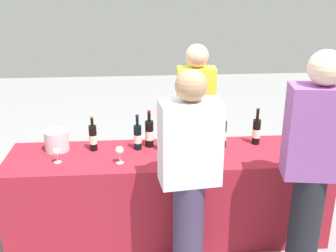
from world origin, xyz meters
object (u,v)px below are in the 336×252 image
Objects in this scene: wine_glass_2 at (164,146)px; guest_0 at (189,173)px; wine_glass_4 at (207,150)px; wine_bottle_0 at (93,138)px; wine_glass_0 at (57,152)px; wine_bottle_6 at (223,134)px; wine_bottle_3 at (164,139)px; wine_bottle_5 at (212,137)px; server_pouring at (195,120)px; wine_bottle_7 at (256,131)px; guest_1 at (313,164)px; wine_glass_1 at (120,151)px; wine_bottle_1 at (138,137)px; wine_bottle_4 at (200,138)px; ice_bucket at (57,141)px; wine_bottle_2 at (149,133)px; wine_glass_3 at (196,148)px.

guest_0 is (0.15, -0.48, -0.01)m from wine_glass_2.
wine_bottle_0 is at bearing 161.42° from wine_glass_4.
wine_glass_4 reaches higher than wine_glass_0.
wine_bottle_6 is 0.76m from guest_0.
wine_bottle_0 is at bearing 179.32° from wine_bottle_6.
wine_bottle_6 is at bearing -0.68° from wine_bottle_0.
wine_bottle_5 is at bearing 1.56° from wine_bottle_3.
server_pouring is (0.01, 0.72, -0.00)m from wine_glass_4.
guest_1 is at bearing -77.71° from wine_bottle_7.
wine_glass_1 is (-0.37, -0.21, -0.00)m from wine_bottle_3.
wine_bottle_5 reaches higher than wine_bottle_1.
server_pouring is at bearing 127.99° from guest_1.
wine_bottle_5 is (0.11, 0.02, -0.00)m from wine_bottle_4.
server_pouring is at bearing 112.74° from wine_bottle_6.
wine_glass_0 is at bearing 174.38° from wine_glass_1.
wine_bottle_5 is 0.81m from wine_glass_1.
ice_bucket is at bearing 176.92° from wine_bottle_5.
wine_bottle_3 is at bearing 10.74° from wine_glass_0.
guest_1 is (1.00, -0.58, 0.08)m from wine_glass_2.
wine_bottle_3 is 0.93× the size of wine_bottle_4.
guest_0 reaches higher than ice_bucket.
wine_glass_0 is (-1.28, -0.18, -0.02)m from wine_bottle_5.
wine_bottle_7 is at bearing 1.17° from wine_bottle_0.
wine_bottle_0 is 0.48m from wine_bottle_2.
wine_bottle_4 is (0.91, -0.07, -0.00)m from wine_bottle_0.
wine_bottle_4 is 2.32× the size of wine_glass_2.
wine_bottle_4 is 2.28× the size of wine_glass_3.
wine_bottle_5 is (0.53, -0.09, -0.01)m from wine_bottle_2.
guest_0 reaches higher than wine_glass_1.
wine_glass_4 is (0.55, -0.30, -0.01)m from wine_bottle_1.
wine_bottle_4 is at bearing -4.38° from ice_bucket.
guest_1 is (1.22, -0.76, 0.06)m from wine_bottle_1.
wine_bottle_7 is 2.27× the size of wine_glass_4.
ice_bucket is (-1.73, -0.01, -0.03)m from wine_bottle_7.
guest_0 reaches higher than wine_bottle_6.
guest_0 is at bearing -177.62° from guest_1.
wine_bottle_1 is 0.98× the size of wine_bottle_4.
wine_bottle_1 reaches higher than wine_bottle_3.
wine_bottle_2 is at bearing 170.05° from wine_bottle_5.
wine_bottle_7 is at bearing 144.13° from server_pouring.
ice_bucket is at bearing 174.81° from wine_bottle_3.
wine_glass_4 is 0.71× the size of ice_bucket.
wine_bottle_2 is 1.00× the size of wine_bottle_7.
wine_bottle_0 is 0.18× the size of guest_1.
wine_glass_0 is 0.07× the size of guest_1.
wine_bottle_3 is (0.60, -0.06, -0.01)m from wine_bottle_0.
server_pouring is at bearing 27.84° from wine_glass_0.
server_pouring reaches higher than wine_glass_0.
guest_1 reaches higher than wine_bottle_5.
wine_glass_0 is at bearing -171.44° from wine_bottle_7.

